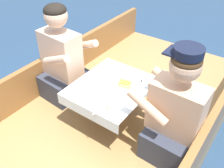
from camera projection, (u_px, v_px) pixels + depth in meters
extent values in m
plane|color=navy|center=(117.00, 134.00, 2.72)|extent=(60.00, 60.00, 0.00)
cube|color=#A87F4C|center=(117.00, 123.00, 2.62)|extent=(1.77, 3.39, 0.34)
cube|color=#936033|center=(55.00, 68.00, 2.80)|extent=(0.06, 3.39, 0.39)
cube|color=#936033|center=(206.00, 136.00, 2.00)|extent=(0.06, 3.39, 0.39)
cylinder|color=#B2B2B7|center=(112.00, 103.00, 2.34)|extent=(0.07, 0.07, 0.36)
cube|color=#A87F4C|center=(112.00, 87.00, 2.23)|extent=(0.61, 0.70, 0.02)
cube|color=white|center=(112.00, 86.00, 2.22)|extent=(0.64, 0.73, 0.00)
cube|color=white|center=(86.00, 113.00, 2.02)|extent=(0.64, 0.00, 0.10)
cube|color=white|center=(133.00, 72.00, 2.49)|extent=(0.64, 0.00, 0.10)
cube|color=#333847|center=(65.00, 84.00, 2.67)|extent=(0.39, 0.46, 0.26)
cube|color=beige|center=(61.00, 54.00, 2.45)|extent=(0.41, 0.25, 0.47)
sphere|color=beige|center=(56.00, 16.00, 2.22)|extent=(0.22, 0.22, 0.22)
ellipsoid|color=black|center=(55.00, 10.00, 2.19)|extent=(0.21, 0.21, 0.12)
cylinder|color=beige|center=(84.00, 45.00, 2.44)|extent=(0.34, 0.09, 0.21)
cylinder|color=beige|center=(56.00, 60.00, 2.22)|extent=(0.34, 0.09, 0.21)
cube|color=#333847|center=(170.00, 139.00, 2.05)|extent=(0.37, 0.45, 0.26)
cube|color=tan|center=(177.00, 108.00, 1.85)|extent=(0.40, 0.23, 0.42)
sphere|color=tan|center=(186.00, 66.00, 1.63)|extent=(0.22, 0.22, 0.22)
ellipsoid|color=#472D19|center=(187.00, 60.00, 1.60)|extent=(0.21, 0.21, 0.12)
cylinder|color=tan|center=(147.00, 107.00, 1.77)|extent=(0.34, 0.08, 0.21)
cylinder|color=tan|center=(170.00, 83.00, 2.00)|extent=(0.34, 0.08, 0.21)
cylinder|color=black|center=(189.00, 51.00, 1.56)|extent=(0.20, 0.20, 0.06)
cube|color=black|center=(174.00, 51.00, 1.63)|extent=(0.10, 0.15, 0.01)
cylinder|color=white|center=(125.00, 86.00, 2.21)|extent=(0.19, 0.19, 0.01)
cylinder|color=white|center=(110.00, 72.00, 2.40)|extent=(0.22, 0.22, 0.01)
cube|color=tan|center=(125.00, 84.00, 2.19)|extent=(0.13, 0.10, 0.04)
cube|color=gold|center=(125.00, 82.00, 2.18)|extent=(0.11, 0.09, 0.01)
cylinder|color=white|center=(136.00, 75.00, 2.33)|extent=(0.12, 0.12, 0.04)
cylinder|color=beige|center=(136.00, 74.00, 2.32)|extent=(0.10, 0.10, 0.02)
cylinder|color=white|center=(87.00, 81.00, 2.25)|extent=(0.13, 0.13, 0.04)
cylinder|color=beige|center=(87.00, 80.00, 2.24)|extent=(0.11, 0.11, 0.02)
cylinder|color=white|center=(109.00, 95.00, 2.08)|extent=(0.15, 0.15, 0.04)
cylinder|color=beige|center=(109.00, 94.00, 2.08)|extent=(0.12, 0.12, 0.02)
cylinder|color=white|center=(87.00, 97.00, 2.06)|extent=(0.07, 0.07, 0.06)
torus|color=white|center=(91.00, 98.00, 2.03)|extent=(0.04, 0.01, 0.04)
cylinder|color=#3D2314|center=(87.00, 95.00, 2.05)|extent=(0.06, 0.06, 0.01)
cylinder|color=white|center=(126.00, 98.00, 2.04)|extent=(0.07, 0.07, 0.06)
torus|color=white|center=(131.00, 100.00, 2.02)|extent=(0.04, 0.01, 0.04)
cylinder|color=#3D2314|center=(126.00, 96.00, 2.03)|extent=(0.06, 0.06, 0.01)
cylinder|color=silver|center=(110.00, 106.00, 1.96)|extent=(0.06, 0.06, 0.05)
cylinder|color=beige|center=(110.00, 106.00, 1.96)|extent=(0.07, 0.07, 0.03)
cube|color=silver|center=(124.00, 75.00, 2.35)|extent=(0.12, 0.13, 0.00)
ellipsoid|color=silver|center=(122.00, 71.00, 2.41)|extent=(0.04, 0.02, 0.01)
cube|color=silver|center=(92.00, 72.00, 2.39)|extent=(0.04, 0.17, 0.00)
ellipsoid|color=silver|center=(98.00, 69.00, 2.43)|extent=(0.04, 0.02, 0.01)
cube|color=silver|center=(146.00, 82.00, 2.27)|extent=(0.14, 0.12, 0.00)
cube|color=silver|center=(101.00, 110.00, 1.96)|extent=(0.07, 0.16, 0.00)
cube|color=silver|center=(144.00, 85.00, 2.22)|extent=(0.14, 0.12, 0.00)
cube|color=silver|center=(141.00, 81.00, 2.28)|extent=(0.04, 0.04, 0.00)
cube|color=silver|center=(150.00, 79.00, 2.30)|extent=(0.17, 0.06, 0.00)
ellipsoid|color=silver|center=(145.00, 75.00, 2.35)|extent=(0.04, 0.02, 0.01)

